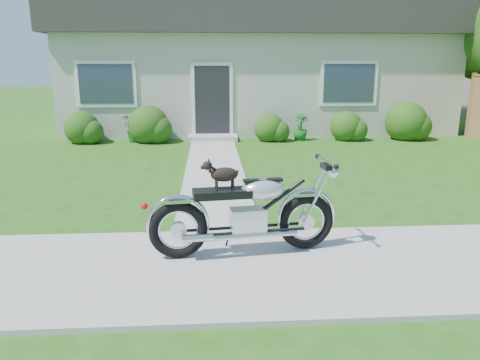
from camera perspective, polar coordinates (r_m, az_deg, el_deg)
name	(u,v)px	position (r m, az deg, el deg)	size (l,w,h in m)	color
ground	(354,265)	(5.46, 13.67, -10.04)	(80.00, 80.00, 0.00)	#235114
sidewalk	(354,263)	(5.45, 13.69, -9.85)	(24.00, 2.20, 0.04)	#9E9B93
walkway	(214,168)	(9.98, -3.16, 1.50)	(1.20, 8.00, 0.03)	#9E9B93
house	(254,63)	(16.81, 1.73, 14.02)	(12.60, 7.03, 4.50)	beige
shrub_row	(262,125)	(13.44, 2.72, 6.67)	(10.35, 1.19, 1.19)	#274D14
potted_plant_left	(134,129)	(13.58, -12.76, 6.07)	(0.66, 0.57, 0.74)	#175A19
potted_plant_right	(300,127)	(13.67, 7.37, 6.40)	(0.43, 0.43, 0.76)	#195C1B
motorcycle_with_dog	(248,212)	(5.36, 0.97, -3.93)	(2.22, 0.64, 1.11)	black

